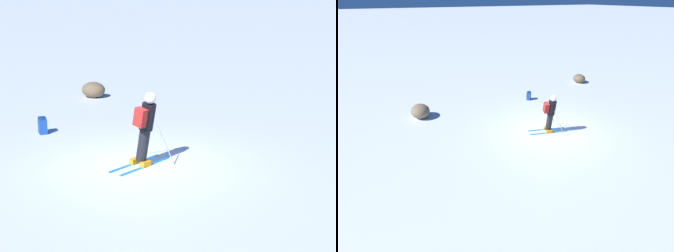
% 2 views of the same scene
% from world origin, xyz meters
% --- Properties ---
extents(ground_plane, '(300.00, 300.00, 0.00)m').
position_xyz_m(ground_plane, '(0.00, 0.00, 0.00)').
color(ground_plane, white).
extents(skier, '(1.25, 1.83, 1.89)m').
position_xyz_m(skier, '(-0.14, 0.09, 1.05)').
color(skier, '#1E7AC6').
rests_on(skier, ground).
extents(spare_backpack, '(0.37, 0.37, 0.50)m').
position_xyz_m(spare_backpack, '(3.92, -1.47, 0.24)').
color(spare_backpack, '#194293').
rests_on(spare_backpack, ground).
extents(exposed_boulder_0, '(1.08, 0.92, 0.70)m').
position_xyz_m(exposed_boulder_0, '(4.39, 4.75, 0.35)').
color(exposed_boulder_0, '#7A664C').
rests_on(exposed_boulder_0, ground).
extents(exposed_boulder_1, '(0.92, 0.78, 0.60)m').
position_xyz_m(exposed_boulder_1, '(5.12, -6.54, 0.30)').
color(exposed_boulder_1, brown).
rests_on(exposed_boulder_1, ground).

